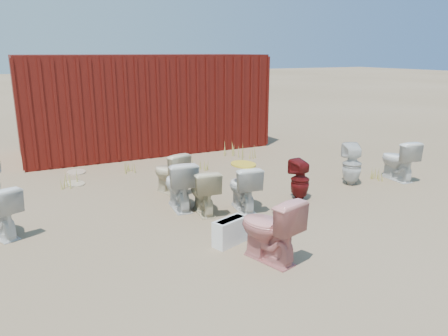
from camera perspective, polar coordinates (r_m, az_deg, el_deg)
name	(u,v)px	position (r m, az deg, el deg)	size (l,w,h in m)	color
ground	(241,209)	(7.11, 2.19, -5.41)	(100.00, 100.00, 0.00)	brown
shipping_container	(144,103)	(11.56, -10.44, 8.41)	(6.00, 2.40, 2.40)	#4C0E0C
toilet_front_pink	(269,229)	(5.33, 5.92, -7.88)	(0.46, 0.81, 0.83)	#D37E7A
toilet_front_c	(179,184)	(7.06, -5.88, -2.15)	(0.45, 0.79, 0.81)	silver
toilet_front_maroon	(300,180)	(7.57, 9.90, -1.53)	(0.32, 0.32, 0.70)	#5A0F0F
toilet_front_e	(398,160)	(9.28, 21.78, 0.98)	(0.45, 0.79, 0.80)	white
toilet_back_beige_left	(204,191)	(6.84, -2.68, -3.04)	(0.40, 0.71, 0.72)	beige
toilet_back_beige_right	(170,173)	(7.86, -7.08, -0.61)	(0.42, 0.74, 0.76)	beige
toilet_back_yellowlid	(243,187)	(6.99, 2.51, -2.55)	(0.41, 0.73, 0.74)	silver
toilet_back_e	(352,164)	(8.65, 16.37, 0.46)	(0.36, 0.37, 0.79)	silver
yellow_lid	(243,164)	(6.89, 2.55, 0.49)	(0.38, 0.47, 0.03)	gold
loose_tank	(230,232)	(5.82, 0.82, -8.30)	(0.50, 0.20, 0.35)	silver
loose_lid_near	(76,172)	(9.72, -18.73, -0.51)	(0.38, 0.49, 0.02)	tan
loose_lid_far	(74,184)	(8.89, -18.94, -1.94)	(0.36, 0.47, 0.02)	tan
weed_clump_a	(69,179)	(8.73, -19.55, -1.37)	(0.36, 0.36, 0.29)	#9E943F
weed_clump_b	(201,164)	(9.46, -2.97, 0.57)	(0.32, 0.32, 0.24)	#9E943F
weed_clump_c	(247,151)	(10.45, 2.96, 2.20)	(0.36, 0.36, 0.33)	#9E943F
weed_clump_d	(130,167)	(9.41, -12.14, 0.10)	(0.30, 0.30, 0.22)	#9E943F
weed_clump_e	(229,148)	(10.75, 0.65, 2.57)	(0.34, 0.34, 0.33)	#9E943F
weed_clump_f	(377,175)	(9.15, 19.31, -0.81)	(0.28, 0.28, 0.23)	#9E943F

